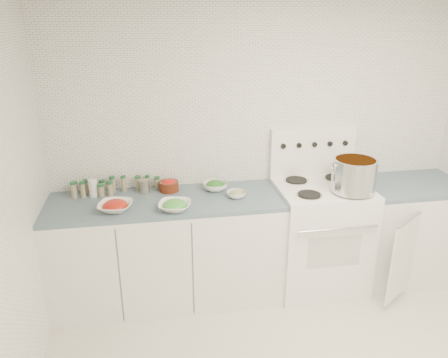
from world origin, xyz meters
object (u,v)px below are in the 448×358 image
(bowl_snowpea, at_px, (175,205))
(stock_pot, at_px, (354,174))
(bowl_tomato, at_px, (115,206))
(stove, at_px, (319,233))

(bowl_snowpea, bearing_deg, stock_pot, 0.93)
(stock_pot, height_order, bowl_snowpea, stock_pot)
(bowl_tomato, height_order, bowl_snowpea, bowl_tomato)
(stove, xyz_separation_m, stock_pot, (0.18, -0.17, 0.59))
(stock_pot, distance_m, bowl_tomato, 1.87)
(stove, height_order, bowl_snowpea, stove)
(bowl_tomato, bearing_deg, stove, 4.39)
(stove, height_order, stock_pot, stove)
(stove, relative_size, bowl_tomato, 4.59)
(bowl_tomato, bearing_deg, stock_pot, -1.16)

